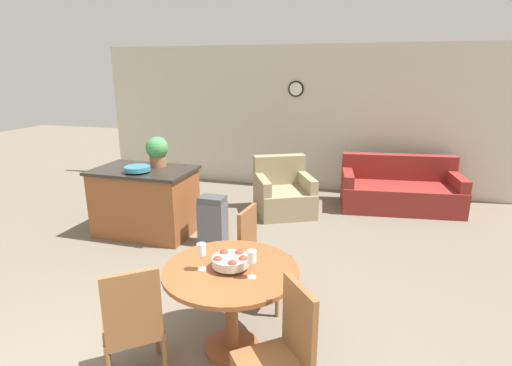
{
  "coord_description": "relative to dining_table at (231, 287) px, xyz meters",
  "views": [
    {
      "loc": [
        1.39,
        -1.67,
        2.25
      ],
      "look_at": [
        0.1,
        2.71,
        0.95
      ],
      "focal_mm": 28.0,
      "sensor_mm": 36.0,
      "label": 1
    }
  ],
  "objects": [
    {
      "name": "wall_back",
      "position": [
        -0.4,
        4.93,
        0.77
      ],
      "size": [
        8.0,
        0.09,
        2.7
      ],
      "color": "beige",
      "rests_on": "ground_plane"
    },
    {
      "name": "dining_table",
      "position": [
        0.0,
        0.0,
        0.0
      ],
      "size": [
        1.08,
        1.08,
        0.75
      ],
      "color": "brown",
      "rests_on": "ground_plane"
    },
    {
      "name": "dining_chair_near_left",
      "position": [
        -0.55,
        -0.55,
        -0.06
      ],
      "size": [
        0.59,
        0.59,
        0.97
      ],
      "rotation": [
        0.0,
        0.0,
        6.97
      ],
      "color": "brown",
      "rests_on": "ground_plane"
    },
    {
      "name": "dining_chair_near_right",
      "position": [
        0.55,
        -0.55,
        -0.06
      ],
      "size": [
        0.59,
        0.59,
        0.97
      ],
      "rotation": [
        0.0,
        0.0,
        8.54
      ],
      "color": "brown",
      "rests_on": "ground_plane"
    },
    {
      "name": "dining_chair_far_side",
      "position": [
        -0.0,
        0.77,
        -0.06
      ],
      "size": [
        0.46,
        0.46,
        0.97
      ],
      "rotation": [
        0.0,
        0.0,
        4.61
      ],
      "color": "brown",
      "rests_on": "ground_plane"
    },
    {
      "name": "fruit_bowl",
      "position": [
        0.0,
        0.0,
        0.24
      ],
      "size": [
        0.29,
        0.29,
        0.12
      ],
      "color": "#B7B29E",
      "rests_on": "dining_table"
    },
    {
      "name": "wine_glass_left",
      "position": [
        -0.21,
        -0.08,
        0.33
      ],
      "size": [
        0.07,
        0.07,
        0.22
      ],
      "color": "silver",
      "rests_on": "dining_table"
    },
    {
      "name": "wine_glass_right",
      "position": [
        0.2,
        -0.09,
        0.33
      ],
      "size": [
        0.07,
        0.07,
        0.22
      ],
      "color": "silver",
      "rests_on": "dining_table"
    },
    {
      "name": "kitchen_island",
      "position": [
        -2.0,
        2.01,
        -0.11
      ],
      "size": [
        1.36,
        0.87,
        0.94
      ],
      "color": "brown",
      "rests_on": "ground_plane"
    },
    {
      "name": "teal_bowl",
      "position": [
        -1.96,
        1.82,
        0.41
      ],
      "size": [
        0.34,
        0.34,
        0.08
      ],
      "color": "teal",
      "rests_on": "kitchen_island"
    },
    {
      "name": "potted_plant",
      "position": [
        -1.88,
        2.21,
        0.59
      ],
      "size": [
        0.31,
        0.31,
        0.42
      ],
      "color": "#A36642",
      "rests_on": "kitchen_island"
    },
    {
      "name": "trash_bin",
      "position": [
        -0.95,
        1.91,
        -0.25
      ],
      "size": [
        0.35,
        0.25,
        0.66
      ],
      "color": "#56565B",
      "rests_on": "ground_plane"
    },
    {
      "name": "couch",
      "position": [
        1.5,
        4.16,
        -0.29
      ],
      "size": [
        2.0,
        1.16,
        0.85
      ],
      "rotation": [
        0.0,
        0.0,
        0.13
      ],
      "color": "maroon",
      "rests_on": "ground_plane"
    },
    {
      "name": "armchair",
      "position": [
        -0.33,
        3.41,
        -0.28
      ],
      "size": [
        1.18,
        1.21,
        0.88
      ],
      "rotation": [
        0.0,
        0.0,
        0.47
      ],
      "color": "#998966",
      "rests_on": "ground_plane"
    }
  ]
}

